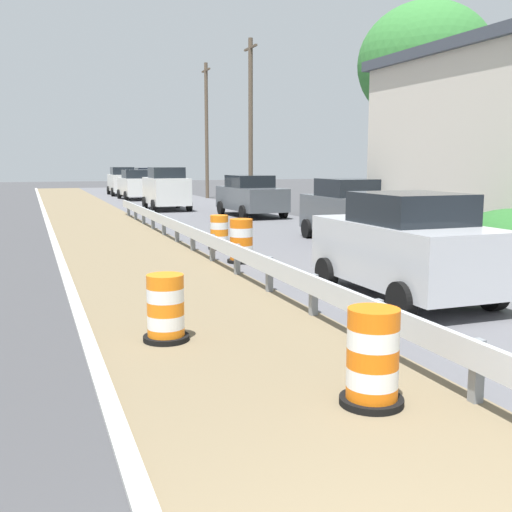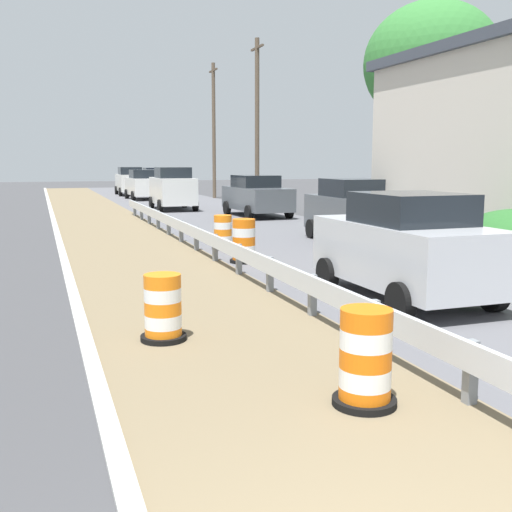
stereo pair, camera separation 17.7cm
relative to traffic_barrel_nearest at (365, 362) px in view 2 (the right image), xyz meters
The scene contains 14 objects.
traffic_barrel_nearest is the anchor object (origin of this frame).
traffic_barrel_close 3.48m from the traffic_barrel_nearest, 116.67° to the left, with size 0.67×0.67×0.97m.
traffic_barrel_mid 9.52m from the traffic_barrel_nearest, 79.63° to the left, with size 0.73×0.73×1.12m.
traffic_barrel_far 12.02m from the traffic_barrel_nearest, 80.99° to the left, with size 0.66×0.66×1.01m.
car_lead_near_lane 36.77m from the traffic_barrel_nearest, 84.47° to the left, with size 2.22×4.24×2.00m.
car_trailing_near_lane 49.53m from the traffic_barrel_nearest, 82.47° to the left, with size 2.21×4.57×1.99m.
car_lead_far_lane 27.42m from the traffic_barrel_nearest, 82.55° to the left, with size 2.09×4.19×2.25m.
car_mid_far_lane 22.95m from the traffic_barrel_nearest, 73.60° to the left, with size 2.28×4.70×1.91m.
car_trailing_far_lane 42.49m from the traffic_barrel_nearest, 85.43° to the left, with size 2.01×4.25×2.12m.
car_distant_a 13.66m from the traffic_barrel_nearest, 62.22° to the left, with size 2.13×4.17×2.01m.
car_distant_b 5.38m from the traffic_barrel_nearest, 53.09° to the left, with size 2.10×4.08×2.00m.
utility_pole_mid 28.03m from the traffic_barrel_nearest, 73.05° to the left, with size 0.24×1.80×8.98m.
utility_pole_far 37.79m from the traffic_barrel_nearest, 77.00° to the left, with size 0.24×1.80×9.17m.
tree_roadside 21.56m from the traffic_barrel_nearest, 53.95° to the left, with size 5.51×5.51×8.96m.
Camera 2 is at (-1.83, -2.25, 2.58)m, focal length 43.57 mm.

